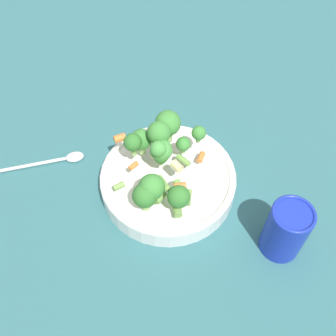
# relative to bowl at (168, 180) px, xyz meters

# --- Properties ---
(ground_plane) EXTENTS (3.00, 3.00, 0.00)m
(ground_plane) POSITION_rel_bowl_xyz_m (0.00, 0.00, -0.02)
(ground_plane) COLOR #2D6066
(bowl) EXTENTS (0.25, 0.25, 0.04)m
(bowl) POSITION_rel_bowl_xyz_m (0.00, 0.00, 0.00)
(bowl) COLOR white
(bowl) RESTS_ON ground_plane
(pasta_salad) EXTENTS (0.19, 0.19, 0.09)m
(pasta_salad) POSITION_rel_bowl_xyz_m (0.01, -0.01, 0.07)
(pasta_salad) COLOR #8CB766
(pasta_salad) RESTS_ON bowl
(cup) EXTENTS (0.07, 0.07, 0.11)m
(cup) POSITION_rel_bowl_xyz_m (-0.04, 0.22, 0.03)
(cup) COLOR #192DAD
(cup) RESTS_ON ground_plane
(spoon) EXTENTS (0.17, 0.12, 0.01)m
(spoon) POSITION_rel_bowl_xyz_m (0.12, -0.21, -0.02)
(spoon) COLOR silver
(spoon) RESTS_ON ground_plane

